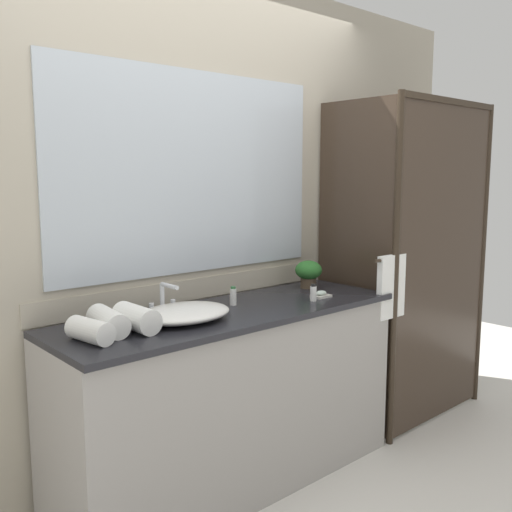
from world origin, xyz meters
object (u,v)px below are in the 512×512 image
object	(u,v)px
sink_basin	(184,313)
rolled_towel_middle	(108,321)
amenity_bottle_shampoo	(313,293)
rolled_towel_far_edge	(136,318)
potted_plant	(308,272)
amenity_bottle_lotion	(233,296)
soap_dish	(321,295)
faucet	(164,303)
rolled_towel_near_edge	(90,331)

from	to	relation	value
sink_basin	rolled_towel_middle	size ratio (longest dim) A/B	1.82
amenity_bottle_shampoo	rolled_towel_middle	size ratio (longest dim) A/B	0.37
sink_basin	amenity_bottle_shampoo	bearing A→B (deg)	-8.85
rolled_towel_middle	rolled_towel_far_edge	distance (m)	0.12
potted_plant	rolled_towel_far_edge	xyz separation A→B (m)	(-1.21, -0.15, -0.04)
potted_plant	amenity_bottle_lotion	distance (m)	0.61
soap_dish	amenity_bottle_shampoo	size ratio (longest dim) A/B	1.12
faucet	soap_dish	size ratio (longest dim) A/B	1.70
soap_dish	rolled_towel_far_edge	xyz separation A→B (m)	(-1.07, 0.07, 0.04)
soap_dish	rolled_towel_far_edge	world-z (taller)	rolled_towel_far_edge
soap_dish	rolled_towel_middle	bearing A→B (deg)	174.67
amenity_bottle_lotion	faucet	bearing A→B (deg)	167.33
potted_plant	faucet	bearing A→B (deg)	178.26
sink_basin	potted_plant	world-z (taller)	potted_plant
faucet	potted_plant	xyz separation A→B (m)	(0.96, -0.03, 0.04)
amenity_bottle_shampoo	rolled_towel_far_edge	xyz separation A→B (m)	(-0.97, 0.11, 0.01)
faucet	sink_basin	bearing A→B (deg)	-90.00
sink_basin	rolled_towel_far_edge	distance (m)	0.25
amenity_bottle_lotion	rolled_towel_middle	distance (m)	0.72
faucet	rolled_towel_middle	world-z (taller)	faucet
amenity_bottle_shampoo	rolled_towel_far_edge	size ratio (longest dim) A/B	0.38
amenity_bottle_lotion	rolled_towel_middle	size ratio (longest dim) A/B	0.39
potted_plant	amenity_bottle_lotion	world-z (taller)	potted_plant
potted_plant	rolled_towel_near_edge	world-z (taller)	potted_plant
sink_basin	rolled_towel_near_edge	bearing A→B (deg)	-175.90
rolled_towel_near_edge	rolled_towel_far_edge	world-z (taller)	rolled_towel_far_edge
potted_plant	amenity_bottle_lotion	size ratio (longest dim) A/B	1.69
amenity_bottle_lotion	rolled_towel_middle	world-z (taller)	rolled_towel_middle
soap_dish	amenity_bottle_lotion	world-z (taller)	amenity_bottle_lotion
amenity_bottle_lotion	rolled_towel_middle	bearing A→B (deg)	-175.27
rolled_towel_middle	rolled_towel_near_edge	bearing A→B (deg)	-149.36
faucet	rolled_towel_far_edge	size ratio (longest dim) A/B	0.73
potted_plant	amenity_bottle_shampoo	distance (m)	0.35
sink_basin	faucet	distance (m)	0.17
amenity_bottle_shampoo	rolled_towel_near_edge	size ratio (longest dim) A/B	0.43
rolled_towel_middle	rolled_towel_far_edge	world-z (taller)	rolled_towel_far_edge
faucet	amenity_bottle_shampoo	bearing A→B (deg)	-21.36
sink_basin	rolled_towel_middle	distance (m)	0.36
faucet	amenity_bottle_shampoo	distance (m)	0.78
potted_plant	rolled_towel_middle	distance (m)	1.32
faucet	rolled_towel_middle	xyz separation A→B (m)	(-0.36, -0.14, 0.00)
amenity_bottle_lotion	amenity_bottle_shampoo	distance (m)	0.42
soap_dish	rolled_towel_near_edge	distance (m)	1.30
faucet	rolled_towel_middle	bearing A→B (deg)	-158.64
rolled_towel_near_edge	rolled_towel_middle	world-z (taller)	rolled_towel_middle
faucet	rolled_towel_near_edge	world-z (taller)	faucet
rolled_towel_near_edge	rolled_towel_far_edge	bearing A→B (deg)	6.98
rolled_towel_far_edge	amenity_bottle_shampoo	bearing A→B (deg)	-6.26
potted_plant	amenity_bottle_shampoo	size ratio (longest dim) A/B	1.78
potted_plant	amenity_bottle_lotion	xyz separation A→B (m)	(-0.60, -0.05, -0.05)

